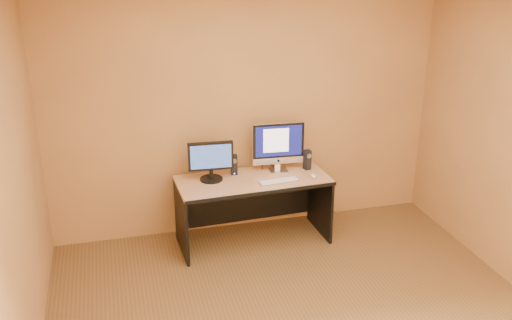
{
  "coord_description": "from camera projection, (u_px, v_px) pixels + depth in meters",
  "views": [
    {
      "loc": [
        -1.33,
        -3.38,
        2.87
      ],
      "look_at": [
        -0.03,
        1.5,
        0.92
      ],
      "focal_mm": 40.0,
      "sensor_mm": 36.0,
      "label": 1
    }
  ],
  "objects": [
    {
      "name": "desk",
      "position": [
        253.0,
        210.0,
        5.71
      ],
      "size": [
        1.51,
        0.71,
        0.69
      ],
      "primitive_type": null,
      "rotation": [
        0.0,
        0.0,
        0.04
      ],
      "color": "tan",
      "rests_on": "ground"
    },
    {
      "name": "cable_b",
      "position": [
        262.0,
        167.0,
        5.88
      ],
      "size": [
        0.05,
        0.16,
        0.01
      ],
      "primitive_type": "cylinder",
      "rotation": [
        1.57,
        0.0,
        -0.29
      ],
      "color": "black",
      "rests_on": "desk"
    },
    {
      "name": "imac",
      "position": [
        279.0,
        147.0,
        5.7
      ],
      "size": [
        0.54,
        0.23,
        0.51
      ],
      "primitive_type": null,
      "rotation": [
        0.0,
        0.0,
        -0.07
      ],
      "color": "silver",
      "rests_on": "desk"
    },
    {
      "name": "cable_a",
      "position": [
        272.0,
        166.0,
        5.91
      ],
      "size": [
        0.05,
        0.2,
        0.01
      ],
      "primitive_type": "cylinder",
      "rotation": [
        1.57,
        0.0,
        0.21
      ],
      "color": "black",
      "rests_on": "desk"
    },
    {
      "name": "keyboard",
      "position": [
        279.0,
        181.0,
        5.52
      ],
      "size": [
        0.41,
        0.14,
        0.02
      ],
      "primitive_type": "cube",
      "rotation": [
        0.0,
        0.0,
        0.09
      ],
      "color": "#BABBBF",
      "rests_on": "desk"
    },
    {
      "name": "walls",
      "position": [
        316.0,
        184.0,
        3.93
      ],
      "size": [
        4.0,
        4.0,
        2.6
      ],
      "primitive_type": null,
      "color": "#AA7A44",
      "rests_on": "ground"
    },
    {
      "name": "mouse",
      "position": [
        313.0,
        176.0,
        5.62
      ],
      "size": [
        0.07,
        0.1,
        0.03
      ],
      "primitive_type": "ellipsoid",
      "rotation": [
        0.0,
        0.0,
        -0.14
      ],
      "color": "silver",
      "rests_on": "desk"
    },
    {
      "name": "second_monitor",
      "position": [
        211.0,
        161.0,
        5.49
      ],
      "size": [
        0.46,
        0.25,
        0.39
      ],
      "primitive_type": null,
      "rotation": [
        0.0,
        0.0,
        -0.06
      ],
      "color": "black",
      "rests_on": "desk"
    },
    {
      "name": "speaker_right",
      "position": [
        307.0,
        160.0,
        5.79
      ],
      "size": [
        0.08,
        0.08,
        0.2
      ],
      "primitive_type": null,
      "rotation": [
        0.0,
        0.0,
        0.23
      ],
      "color": "black",
      "rests_on": "desk"
    },
    {
      "name": "speaker_left",
      "position": [
        234.0,
        164.0,
        5.67
      ],
      "size": [
        0.07,
        0.07,
        0.2
      ],
      "primitive_type": null,
      "rotation": [
        0.0,
        0.0,
        -0.1
      ],
      "color": "black",
      "rests_on": "desk"
    }
  ]
}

